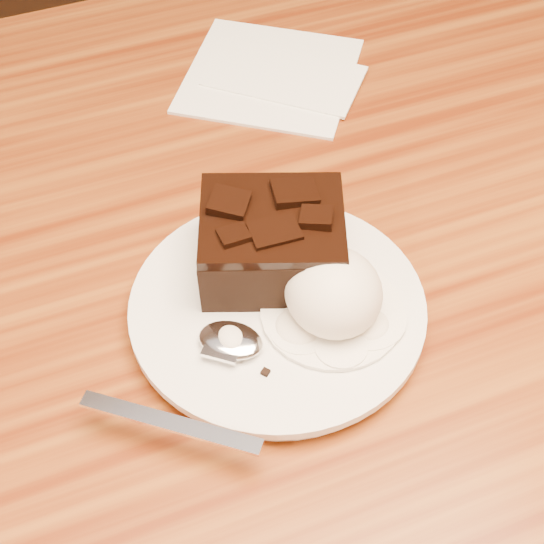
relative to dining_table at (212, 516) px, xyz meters
name	(u,v)px	position (x,y,z in m)	size (l,w,h in m)	color
dining_table	(212,516)	(0.00, 0.00, 0.00)	(1.20, 0.80, 0.75)	#561D08
plate	(277,312)	(0.05, -0.05, 0.38)	(0.21, 0.21, 0.02)	white
brownie	(272,245)	(0.06, -0.02, 0.41)	(0.10, 0.08, 0.05)	black
ice_cream_scoop	(334,292)	(0.08, -0.07, 0.42)	(0.06, 0.07, 0.05)	silver
melt_puddle	(332,313)	(0.08, -0.07, 0.39)	(0.10, 0.10, 0.00)	white
spoon	(231,342)	(0.01, -0.07, 0.40)	(0.03, 0.17, 0.01)	silver
napkin	(270,74)	(0.15, 0.21, 0.38)	(0.15, 0.15, 0.01)	white
crumb_a	(362,306)	(0.11, -0.08, 0.39)	(0.01, 0.01, 0.00)	black
crumb_b	(265,372)	(0.02, -0.10, 0.39)	(0.01, 0.01, 0.00)	black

